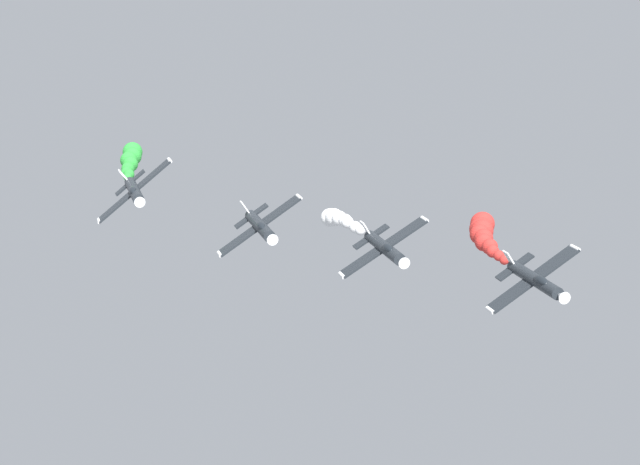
# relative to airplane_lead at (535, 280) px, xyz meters

# --- Properties ---
(airplane_lead) EXTENTS (8.20, 10.35, 5.53)m
(airplane_lead) POSITION_rel_airplane_lead_xyz_m (0.00, 0.00, 0.00)
(airplane_lead) COLOR #23282D
(smoke_trail_lead) EXTENTS (5.98, 17.02, 2.67)m
(smoke_trail_lead) POSITION_rel_airplane_lead_xyz_m (-2.78, -18.15, -0.29)
(smoke_trail_lead) COLOR red
(airplane_left_inner) EXTENTS (8.35, 10.35, 5.28)m
(airplane_left_inner) POSITION_rel_airplane_lead_xyz_m (10.64, -9.12, 1.26)
(airplane_left_inner) COLOR #23282D
(smoke_trail_left_inner) EXTENTS (2.20, 14.98, 3.28)m
(smoke_trail_left_inner) POSITION_rel_airplane_lead_xyz_m (10.36, -26.07, 0.10)
(smoke_trail_left_inner) COLOR white
(airplane_right_inner) EXTENTS (8.17, 10.35, 5.58)m
(airplane_right_inner) POSITION_rel_airplane_lead_xyz_m (20.92, -15.28, 2.49)
(airplane_right_inner) COLOR #23282D
(airplane_left_outer) EXTENTS (7.67, 10.35, 6.28)m
(airplane_left_outer) POSITION_rel_airplane_lead_xyz_m (31.65, -24.65, 4.55)
(airplane_left_outer) COLOR #23282D
(smoke_trail_left_outer) EXTENTS (3.24, 13.85, 2.54)m
(smoke_trail_left_outer) POSITION_rel_airplane_lead_xyz_m (30.51, -40.57, 4.95)
(smoke_trail_left_outer) COLOR green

